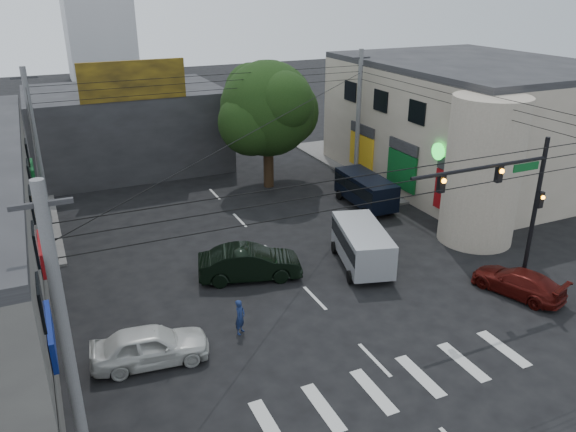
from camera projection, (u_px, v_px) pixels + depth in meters
ground at (336, 320)px, 23.88m from camera, size 160.00×160.00×0.00m
sidewalk_far_right at (422, 158)px, 45.87m from camera, size 16.00×16.00×0.15m
building_right at (470, 123)px, 40.17m from camera, size 14.00×18.00×8.00m
corner_column at (483, 171)px, 29.92m from camera, size 4.00×4.00×8.00m
building_far at (127, 128)px, 43.05m from camera, size 14.00×10.00×6.00m
billboard at (133, 80)px, 37.28m from camera, size 7.00×0.30×2.60m
street_tree at (268, 109)px, 37.60m from camera, size 6.40×6.40×8.70m
traffic_gantry at (510, 195)px, 24.18m from camera, size 7.10×0.35×7.20m
utility_pole_near_left at (67, 350)px, 14.31m from camera, size 0.32×0.32×9.20m
utility_pole_far_left at (37, 150)px, 31.54m from camera, size 0.32×0.32×9.20m
utility_pole_far_right at (358, 116)px, 39.59m from camera, size 0.32×0.32×9.20m
dark_sedan at (250, 263)px, 27.00m from camera, size 4.20×5.79×1.62m
white_compact at (150, 345)px, 20.97m from camera, size 2.80×4.77×1.48m
maroon_sedan at (518, 282)px, 25.69m from camera, size 4.20×5.22×1.22m
silver_minivan at (362, 247)px, 28.10m from camera, size 5.88×4.54×2.08m
navy_van at (365, 192)px, 35.74m from camera, size 5.15×2.29×2.00m
traffic_officer at (240, 317)px, 22.74m from camera, size 0.92×0.92×1.52m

